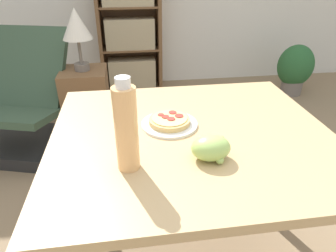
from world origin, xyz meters
The scene contains 9 objects.
dining_table centered at (0.10, 0.06, 0.65)m, with size 1.05×0.93×0.75m.
pizza_on_plate centered at (0.02, 0.12, 0.77)m, with size 0.22×0.22×0.04m.
grape_bunch centered at (0.12, -0.12, 0.79)m, with size 0.13×0.11×0.08m.
drink_bottle centered at (-0.14, -0.13, 0.89)m, with size 0.07×0.07×0.29m.
lounge_chair_near centered at (-0.95, 1.27, 0.29)m, with size 0.82×0.91×0.88m.
bookshelf centered at (-0.07, 2.44, 0.64)m, with size 0.67×0.31×1.35m.
side_table centered at (-0.46, 1.33, 0.30)m, with size 0.34×0.34×0.60m.
table_lamp centered at (-0.46, 1.33, 0.91)m, with size 0.21×0.21×0.44m.
potted_plant_floor centered at (1.68, 2.01, 0.29)m, with size 0.39×0.33×0.54m.
Camera 1 is at (-0.13, -0.89, 1.32)m, focal length 32.00 mm.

